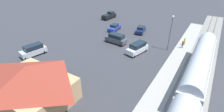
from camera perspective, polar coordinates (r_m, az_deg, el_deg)
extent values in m
plane|color=#38383D|center=(38.36, 6.53, 3.16)|extent=(200.00, 200.00, 0.00)
cube|color=gray|center=(35.58, 27.25, -2.24)|extent=(4.80, 70.00, 0.18)
cube|color=#59544C|center=(35.51, 28.42, -2.32)|extent=(0.10, 70.00, 0.12)
cube|color=#59544C|center=(35.52, 26.18, -1.73)|extent=(0.10, 70.00, 0.12)
cube|color=#A8A399|center=(35.80, 21.07, -0.50)|extent=(3.20, 46.00, 0.30)
cube|color=silver|center=(29.26, 26.65, -4.15)|extent=(2.90, 18.47, 3.70)
cube|color=red|center=(29.46, 23.77, -3.91)|extent=(0.04, 16.99, 0.36)
cylinder|color=silver|center=(28.43, 27.42, -1.19)|extent=(2.75, 17.73, 2.76)
cube|color=tan|center=(25.50, -24.95, -10.38)|extent=(10.32, 7.84, 3.24)
pyramid|color=#9E3828|center=(23.99, -26.30, -5.30)|extent=(11.12, 8.64, 2.21)
cube|color=#4C3323|center=(27.54, -18.16, -7.20)|extent=(1.10, 0.08, 2.10)
cylinder|color=brown|center=(41.10, 22.78, 3.92)|extent=(0.22, 0.22, 0.85)
cylinder|color=yellow|center=(40.82, 22.97, 4.85)|extent=(0.36, 0.36, 0.62)
sphere|color=tan|center=(40.66, 23.09, 5.40)|extent=(0.24, 0.24, 0.24)
cylinder|color=#23284C|center=(39.57, 22.24, 3.07)|extent=(0.22, 0.22, 0.85)
cylinder|color=#CC3F33|center=(39.28, 22.44, 4.03)|extent=(0.36, 0.36, 0.62)
sphere|color=tan|center=(39.11, 22.56, 4.60)|extent=(0.24, 0.24, 0.24)
cube|color=navy|center=(46.06, 9.49, 8.48)|extent=(2.62, 4.76, 0.76)
cube|color=#19232D|center=(45.82, 9.56, 9.30)|extent=(1.98, 2.42, 0.64)
cylinder|color=black|center=(44.50, 9.97, 7.16)|extent=(0.22, 0.68, 0.68)
cylinder|color=black|center=(44.80, 7.96, 7.47)|extent=(0.22, 0.68, 0.68)
cylinder|color=black|center=(47.62, 10.86, 8.57)|extent=(0.22, 0.68, 0.68)
cylinder|color=black|center=(47.91, 8.97, 8.86)|extent=(0.22, 0.68, 0.68)
cube|color=black|center=(57.20, -1.01, 13.09)|extent=(2.52, 5.58, 0.92)
cube|color=#19232D|center=(57.74, -0.36, 14.16)|extent=(1.90, 1.90, 0.84)
cylinder|color=black|center=(59.46, -0.34, 13.26)|extent=(0.22, 0.76, 0.76)
cylinder|color=black|center=(58.46, 1.02, 12.98)|extent=(0.22, 0.76, 0.76)
cylinder|color=black|center=(56.28, -3.10, 12.29)|extent=(0.22, 0.76, 0.76)
cylinder|color=black|center=(55.22, -1.71, 11.99)|extent=(0.22, 0.76, 0.76)
cube|color=black|center=(56.34, -1.63, 13.43)|extent=(2.17, 3.15, 0.20)
cube|color=white|center=(35.40, 8.34, 2.22)|extent=(3.08, 5.23, 1.00)
cube|color=#19232D|center=(35.10, 8.60, 3.66)|extent=(2.50, 3.74, 0.88)
cylinder|color=black|center=(33.83, 7.43, -0.03)|extent=(0.22, 0.68, 0.68)
cylinder|color=black|center=(34.77, 5.23, 0.96)|extent=(0.22, 0.68, 0.68)
cylinder|color=black|center=(36.59, 11.18, 2.01)|extent=(0.22, 0.68, 0.68)
cylinder|color=black|center=(37.46, 9.05, 2.88)|extent=(0.22, 0.68, 0.68)
cube|color=#47494F|center=(39.40, 1.30, 5.43)|extent=(5.03, 2.33, 1.00)
cube|color=#19232D|center=(38.95, 1.50, 6.64)|extent=(3.55, 1.98, 0.88)
cylinder|color=black|center=(39.99, -1.66, 5.01)|extent=(0.22, 0.68, 0.68)
cylinder|color=black|center=(41.25, -0.20, 5.81)|extent=(0.22, 0.68, 0.68)
cylinder|color=black|center=(38.00, 2.91, 3.63)|extent=(0.22, 0.68, 0.68)
cylinder|color=black|center=(39.32, 4.29, 4.50)|extent=(0.22, 0.68, 0.68)
cube|color=silver|center=(37.61, -24.59, 1.40)|extent=(2.94, 5.20, 1.00)
cube|color=#19232D|center=(37.27, -24.68, 2.75)|extent=(2.41, 3.72, 0.88)
cylinder|color=black|center=(36.57, -26.54, -0.75)|extent=(0.22, 0.68, 0.68)
cylinder|color=black|center=(38.06, -27.52, 0.15)|extent=(0.22, 0.68, 0.68)
cylinder|color=black|center=(37.71, -21.33, 1.31)|extent=(0.22, 0.68, 0.68)
cylinder|color=black|center=(39.15, -22.48, 2.11)|extent=(0.22, 0.68, 0.68)
cube|color=#283D9E|center=(47.01, 0.80, 9.31)|extent=(2.08, 4.59, 0.76)
cube|color=#19232D|center=(46.78, 0.80, 10.12)|extent=(1.73, 2.24, 0.64)
cylinder|color=black|center=(45.39, 0.68, 8.05)|extent=(0.22, 0.68, 0.68)
cylinder|color=black|center=(46.10, -1.09, 8.39)|extent=(0.22, 0.68, 0.68)
cylinder|color=black|center=(48.23, 2.60, 9.33)|extent=(0.22, 0.68, 0.68)
cylinder|color=black|center=(48.91, 0.90, 9.64)|extent=(0.22, 0.68, 0.68)
cylinder|color=#515156|center=(37.00, 18.63, 6.74)|extent=(0.16, 0.16, 7.04)
sphere|color=#EAE5C6|center=(35.84, 19.58, 12.20)|extent=(0.44, 0.44, 0.44)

